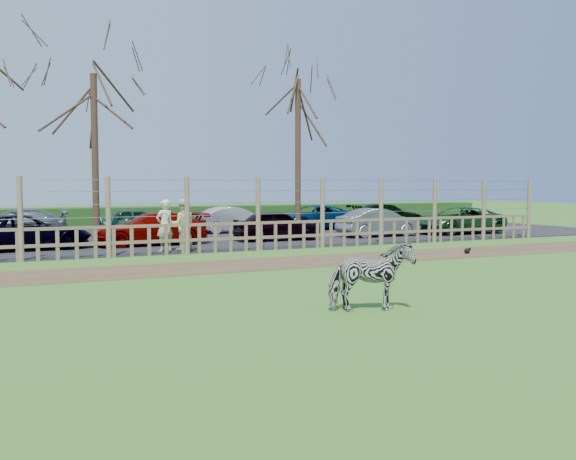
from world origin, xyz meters
name	(u,v)px	position (x,y,z in m)	size (l,w,h in m)	color
ground	(296,290)	(0.00, 0.00, 0.00)	(120.00, 120.00, 0.00)	#68A642
dirt_strip	(224,266)	(0.00, 4.50, 0.01)	(34.00, 2.80, 0.01)	brown
asphalt	(142,238)	(0.00, 14.50, 0.02)	(44.00, 13.00, 0.04)	#232326
hedge	(111,218)	(0.00, 21.50, 0.55)	(46.00, 2.00, 1.10)	#1E4716
fence	(187,229)	(0.00, 8.00, 0.80)	(30.16, 0.16, 2.50)	brown
tree_mid	(94,117)	(-2.00, 13.50, 4.87)	(4.80, 4.80, 6.83)	#3D2B1E
tree_right	(298,119)	(7.00, 14.00, 5.24)	(4.80, 4.80, 7.35)	#3D2B1E
zebra	(371,277)	(0.17, -2.63, 0.62)	(0.67, 1.47, 1.24)	gray
visitor_a	(165,226)	(-0.55, 8.72, 0.90)	(0.63, 0.41, 1.72)	beige
visitor_b	(183,225)	(0.10, 8.86, 0.90)	(0.84, 0.65, 1.72)	beige
crow	(467,251)	(8.25, 4.09, 0.10)	(0.25, 0.19, 0.20)	black
car_2	(25,232)	(-4.69, 11.37, 0.64)	(1.99, 4.32, 1.20)	black
car_3	(151,229)	(-0.41, 11.23, 0.64)	(1.68, 4.13, 1.20)	#8C0502
car_4	(277,225)	(4.63, 11.07, 0.64)	(1.42, 3.52, 1.20)	black
car_5	(378,222)	(9.38, 11.00, 0.64)	(1.27, 3.64, 1.20)	slate
car_6	(459,220)	(13.58, 10.76, 0.64)	(1.99, 4.32, 1.20)	#1D4921
car_9	(15,224)	(-4.79, 16.34, 0.64)	(1.68, 4.13, 1.20)	#566265
car_10	(139,222)	(0.19, 15.91, 0.64)	(1.42, 3.52, 1.20)	#215637
car_11	(234,220)	(4.54, 15.74, 0.64)	(1.27, 3.64, 1.20)	#B6B1B6
car_12	(313,217)	(8.82, 15.98, 0.64)	(1.99, 4.32, 1.20)	#022553
car_13	(387,215)	(13.49, 16.40, 0.64)	(1.68, 4.13, 1.20)	black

